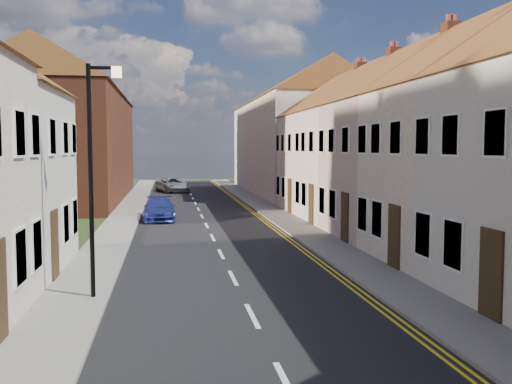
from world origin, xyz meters
TOP-DOWN VIEW (x-y plane):
  - road at (0.00, 30.00)m, footprint 7.00×90.00m
  - pavement_left at (-4.40, 30.00)m, footprint 1.80×90.00m
  - pavement_right at (4.40, 30.00)m, footprint 1.80×90.00m
  - cottage_r_cream_mid at (9.30, 23.50)m, footprint 8.30×5.20m
  - cottage_r_pink at (9.30, 28.90)m, footprint 8.30×6.00m
  - cottage_r_white_far at (9.30, 34.30)m, footprint 8.30×5.20m
  - cottage_r_cream_far at (9.30, 39.70)m, footprint 8.30×6.00m
  - block_right_far at (9.30, 55.00)m, footprint 8.30×24.20m
  - block_left_far at (-9.30, 50.00)m, footprint 8.30×24.20m
  - lamppost at (-3.81, 20.00)m, footprint 0.88×0.15m
  - car_far at (-2.42, 36.77)m, footprint 1.77×4.20m
  - car_distant at (-1.50, 56.96)m, footprint 3.45×5.18m

SIDE VIEW (x-z plane):
  - road at x=0.00m, z-range 0.00..0.02m
  - pavement_left at x=-4.40m, z-range 0.00..0.12m
  - pavement_right at x=4.40m, z-range 0.00..0.12m
  - car_far at x=-2.42m, z-range 0.00..1.21m
  - car_distant at x=-1.50m, z-range 0.00..1.32m
  - lamppost at x=-3.81m, z-range 0.54..6.54m
  - cottage_r_pink at x=9.30m, z-range -0.03..8.97m
  - cottage_r_cream_far at x=9.30m, z-range -0.03..8.97m
  - cottage_r_cream_mid at x=9.30m, z-range -0.02..8.98m
  - cottage_r_white_far at x=9.30m, z-range -0.02..8.98m
  - block_right_far at x=9.30m, z-range 0.04..10.54m
  - block_left_far at x=-9.30m, z-range 0.04..10.54m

